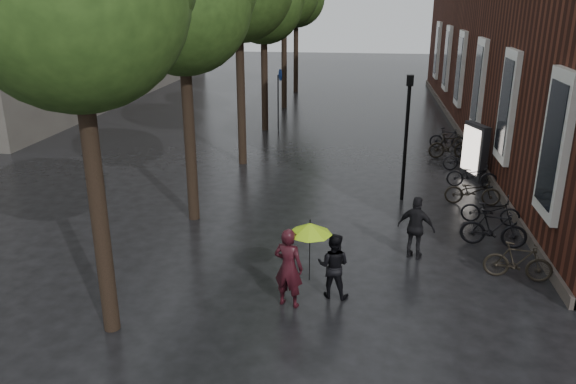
% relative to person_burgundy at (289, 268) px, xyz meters
% --- Properties ---
extents(ground, '(120.00, 120.00, 0.00)m').
position_rel_person_burgundy_xyz_m(ground, '(0.59, -2.40, -0.90)').
color(ground, black).
extents(person_burgundy, '(0.75, 0.59, 1.79)m').
position_rel_person_burgundy_xyz_m(person_burgundy, '(0.00, 0.00, 0.00)').
color(person_burgundy, black).
rests_on(person_burgundy, ground).
extents(person_black, '(0.81, 0.68, 1.50)m').
position_rel_person_burgundy_xyz_m(person_black, '(0.93, 0.52, -0.15)').
color(person_black, black).
rests_on(person_black, ground).
extents(lime_umbrella, '(0.97, 0.97, 1.43)m').
position_rel_person_burgundy_xyz_m(lime_umbrella, '(0.42, 0.28, 0.81)').
color(lime_umbrella, black).
rests_on(lime_umbrella, ground).
extents(pedestrian_walking, '(1.05, 0.74, 1.65)m').
position_rel_person_burgundy_xyz_m(pedestrian_walking, '(2.88, 2.77, -0.07)').
color(pedestrian_walking, black).
rests_on(pedestrian_walking, ground).
extents(parked_bicycles, '(2.16, 12.85, 1.04)m').
position_rel_person_burgundy_xyz_m(parked_bicycles, '(5.16, 8.04, -0.43)').
color(parked_bicycles, black).
rests_on(parked_bicycles, ground).
extents(ad_lightbox, '(0.31, 1.34, 2.02)m').
position_rel_person_burgundy_xyz_m(ad_lightbox, '(5.50, 9.89, 0.12)').
color(ad_lightbox, black).
rests_on(ad_lightbox, ground).
extents(lamp_post, '(0.21, 0.21, 4.07)m').
position_rel_person_burgundy_xyz_m(lamp_post, '(2.80, 7.17, 1.58)').
color(lamp_post, black).
rests_on(lamp_post, ground).
extents(cycle_sign, '(0.16, 0.55, 3.05)m').
position_rel_person_burgundy_xyz_m(cycle_sign, '(-2.71, 16.38, 1.12)').
color(cycle_sign, '#262628').
rests_on(cycle_sign, ground).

